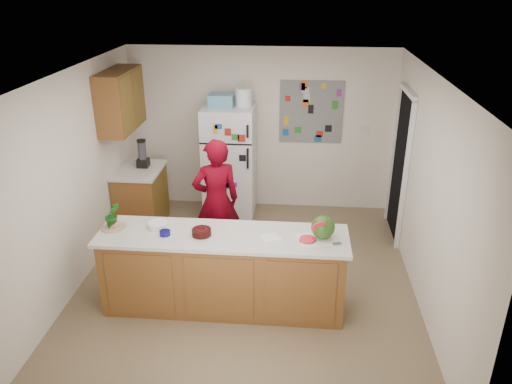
# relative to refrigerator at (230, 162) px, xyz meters

# --- Properties ---
(floor) EXTENTS (4.00, 4.50, 0.02)m
(floor) POSITION_rel_refrigerator_xyz_m (0.45, -1.88, -0.86)
(floor) COLOR brown
(floor) RESTS_ON ground
(wall_back) EXTENTS (4.00, 0.02, 2.50)m
(wall_back) POSITION_rel_refrigerator_xyz_m (0.45, 0.38, 0.40)
(wall_back) COLOR beige
(wall_back) RESTS_ON ground
(wall_left) EXTENTS (0.02, 4.50, 2.50)m
(wall_left) POSITION_rel_refrigerator_xyz_m (-1.56, -1.88, 0.40)
(wall_left) COLOR beige
(wall_left) RESTS_ON ground
(wall_right) EXTENTS (0.02, 4.50, 2.50)m
(wall_right) POSITION_rel_refrigerator_xyz_m (2.46, -1.88, 0.40)
(wall_right) COLOR beige
(wall_right) RESTS_ON ground
(ceiling) EXTENTS (4.00, 4.50, 0.02)m
(ceiling) POSITION_rel_refrigerator_xyz_m (0.45, -1.88, 1.66)
(ceiling) COLOR white
(ceiling) RESTS_ON wall_back
(doorway) EXTENTS (0.03, 0.85, 2.04)m
(doorway) POSITION_rel_refrigerator_xyz_m (2.44, -0.43, 0.17)
(doorway) COLOR black
(doorway) RESTS_ON ground
(peninsula_base) EXTENTS (2.60, 0.62, 0.88)m
(peninsula_base) POSITION_rel_refrigerator_xyz_m (0.25, -2.38, -0.41)
(peninsula_base) COLOR brown
(peninsula_base) RESTS_ON floor
(peninsula_top) EXTENTS (2.68, 0.70, 0.04)m
(peninsula_top) POSITION_rel_refrigerator_xyz_m (0.25, -2.38, 0.05)
(peninsula_top) COLOR silver
(peninsula_top) RESTS_ON peninsula_base
(side_counter_base) EXTENTS (0.60, 0.80, 0.86)m
(side_counter_base) POSITION_rel_refrigerator_xyz_m (-1.24, -0.53, -0.42)
(side_counter_base) COLOR brown
(side_counter_base) RESTS_ON floor
(side_counter_top) EXTENTS (0.64, 0.84, 0.04)m
(side_counter_top) POSITION_rel_refrigerator_xyz_m (-1.24, -0.53, 0.03)
(side_counter_top) COLOR silver
(side_counter_top) RESTS_ON side_counter_base
(upper_cabinets) EXTENTS (0.35, 1.00, 0.80)m
(upper_cabinets) POSITION_rel_refrigerator_xyz_m (-1.37, -0.58, 1.05)
(upper_cabinets) COLOR brown
(upper_cabinets) RESTS_ON wall_left
(refrigerator) EXTENTS (0.75, 0.70, 1.70)m
(refrigerator) POSITION_rel_refrigerator_xyz_m (0.00, 0.00, 0.00)
(refrigerator) COLOR silver
(refrigerator) RESTS_ON floor
(fridge_top_bin) EXTENTS (0.35, 0.28, 0.18)m
(fridge_top_bin) POSITION_rel_refrigerator_xyz_m (-0.10, 0.00, 0.94)
(fridge_top_bin) COLOR #5999B2
(fridge_top_bin) RESTS_ON refrigerator
(photo_collage) EXTENTS (0.95, 0.01, 0.95)m
(photo_collage) POSITION_rel_refrigerator_xyz_m (1.20, 0.36, 0.70)
(photo_collage) COLOR slate
(photo_collage) RESTS_ON wall_back
(person) EXTENTS (0.70, 0.59, 1.64)m
(person) POSITION_rel_refrigerator_xyz_m (0.02, -1.35, -0.03)
(person) COLOR #5F010F
(person) RESTS_ON floor
(blender_appliance) EXTENTS (0.12, 0.12, 0.38)m
(blender_appliance) POSITION_rel_refrigerator_xyz_m (-1.19, -0.43, 0.24)
(blender_appliance) COLOR black
(blender_appliance) RESTS_ON side_counter_top
(cutting_board) EXTENTS (0.45, 0.38, 0.01)m
(cutting_board) POSITION_rel_refrigerator_xyz_m (1.25, -2.40, 0.08)
(cutting_board) COLOR white
(cutting_board) RESTS_ON peninsula_top
(watermelon) EXTENTS (0.25, 0.25, 0.25)m
(watermelon) POSITION_rel_refrigerator_xyz_m (1.31, -2.38, 0.21)
(watermelon) COLOR #305C11
(watermelon) RESTS_ON cutting_board
(watermelon_slice) EXTENTS (0.16, 0.16, 0.02)m
(watermelon_slice) POSITION_rel_refrigerator_xyz_m (1.15, -2.45, 0.09)
(watermelon_slice) COLOR #C83141
(watermelon_slice) RESTS_ON cutting_board
(cherry_bowl) EXTENTS (0.26, 0.26, 0.07)m
(cherry_bowl) POSITION_rel_refrigerator_xyz_m (0.03, -2.41, 0.11)
(cherry_bowl) COLOR black
(cherry_bowl) RESTS_ON peninsula_top
(white_bowl) EXTENTS (0.24, 0.24, 0.06)m
(white_bowl) POSITION_rel_refrigerator_xyz_m (-0.48, -2.28, 0.10)
(white_bowl) COLOR white
(white_bowl) RESTS_ON peninsula_top
(cobalt_bowl) EXTENTS (0.15, 0.15, 0.05)m
(cobalt_bowl) POSITION_rel_refrigerator_xyz_m (-0.35, -2.45, 0.10)
(cobalt_bowl) COLOR #0F0B57
(cobalt_bowl) RESTS_ON peninsula_top
(plate) EXTENTS (0.34, 0.34, 0.02)m
(plate) POSITION_rel_refrigerator_xyz_m (-0.95, -2.33, 0.08)
(plate) COLOR #B5AA8B
(plate) RESTS_ON peninsula_top
(paper_towel) EXTENTS (0.24, 0.23, 0.02)m
(paper_towel) POSITION_rel_refrigerator_xyz_m (0.77, -2.43, 0.08)
(paper_towel) COLOR silver
(paper_towel) RESTS_ON peninsula_top
(keys) EXTENTS (0.10, 0.07, 0.01)m
(keys) POSITION_rel_refrigerator_xyz_m (1.45, -2.48, 0.08)
(keys) COLOR slate
(keys) RESTS_ON peninsula_top
(potted_plant) EXTENTS (0.21, 0.20, 0.31)m
(potted_plant) POSITION_rel_refrigerator_xyz_m (-0.95, -2.33, 0.22)
(potted_plant) COLOR #0F4511
(potted_plant) RESTS_ON peninsula_top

